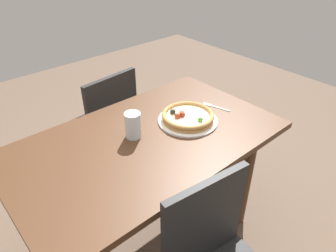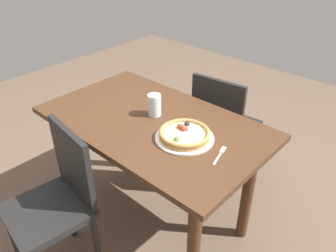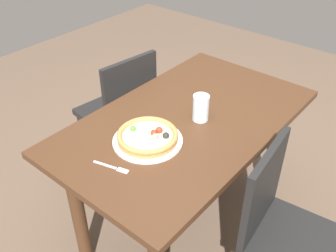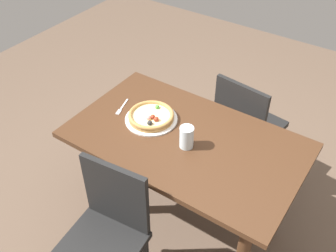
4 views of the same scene
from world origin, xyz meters
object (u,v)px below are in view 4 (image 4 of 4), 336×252
chair_far (106,234)px  plate (151,119)px  chair_near (246,126)px  pizza (151,116)px  dining_table (185,154)px  drinking_glass (187,137)px  fork (121,108)px

chair_far → plate: 0.71m
chair_near → pizza: bearing=-115.4°
dining_table → pizza: 0.30m
chair_far → plate: bearing=-82.3°
plate → pizza: 0.03m
dining_table → pizza: (0.26, -0.02, 0.16)m
pizza → drinking_glass: drinking_glass is taller
chair_near → plate: size_ratio=2.85×
pizza → chair_far: bearing=104.1°
chair_near → fork: bearing=-127.7°
drinking_glass → fork: bearing=-7.1°
chair_near → fork: chair_near is taller
chair_near → drinking_glass: bearing=-89.8°
dining_table → chair_far: 0.63m
dining_table → plate: plate is taller
chair_near → chair_far: 1.24m
plate → fork: (0.22, 0.01, -0.00)m
chair_far → fork: chair_far is taller
chair_far → pizza: (0.16, -0.63, 0.30)m
pizza → drinking_glass: 0.31m
plate → chair_near: bearing=-122.9°
dining_table → chair_near: size_ratio=1.48×
chair_near → fork: (0.60, 0.60, 0.28)m
dining_table → drinking_glass: 0.21m
chair_near → pizza: size_ratio=3.27×
fork → drinking_glass: bearing=67.4°
drinking_glass → dining_table: bearing=-55.0°
chair_near → fork: 0.89m
chair_near → chair_far: size_ratio=1.00×
chair_far → plate: chair_far is taller
plate → drinking_glass: 0.31m
plate → fork: size_ratio=1.93×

